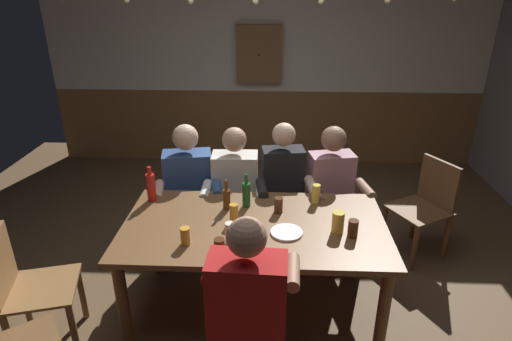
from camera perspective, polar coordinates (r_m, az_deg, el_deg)
The scene contains 25 objects.
ground_plane at distance 3.52m, azimuth -0.12°, elevation -16.87°, with size 6.85×6.85×0.00m, color brown.
back_wall_upper at distance 5.60m, azimuth 1.32°, elevation 17.93°, with size 5.56×0.12×1.46m, color silver.
back_wall_wainscot at distance 5.86m, azimuth 1.20°, elevation 6.00°, with size 5.56×0.12×0.98m, color brown.
dining_table at distance 3.06m, azimuth -0.20°, elevation -8.65°, with size 1.84×1.00×0.74m.
person_0 at distance 3.76m, azimuth -8.99°, elevation -2.00°, with size 0.59×0.59×1.20m.
person_1 at distance 3.70m, azimuth -2.85°, elevation -2.50°, with size 0.54×0.55×1.18m.
person_2 at distance 3.67m, azimuth 3.73°, elevation -2.46°, with size 0.52×0.54×1.23m.
person_3 at distance 3.71m, azimuth 10.20°, elevation -2.55°, with size 0.56×0.57×1.20m.
person_4 at distance 2.45m, azimuth -0.97°, elevation -17.13°, with size 0.56×0.53×1.26m.
chair_empty_near_right at distance 4.09m, azimuth 21.60°, elevation -4.34°, with size 0.60×0.60×0.88m.
chair_empty_near_left at distance 3.25m, azimuth -28.15°, elevation -13.51°, with size 0.54×0.54×0.88m.
plate_0 at distance 2.91m, azimuth 4.09°, elevation -8.21°, with size 0.22×0.22×0.01m, color white.
bottle_0 at distance 3.19m, azimuth -1.30°, elevation -3.16°, with size 0.06×0.06×0.26m.
bottle_1 at distance 3.17m, azimuth -3.93°, elevation -3.72°, with size 0.06×0.06×0.23m.
bottle_2 at distance 3.37m, azimuth -13.80°, elevation -2.08°, with size 0.07×0.07×0.28m.
pint_glass_0 at distance 2.94m, azimuth 10.85°, elevation -6.78°, with size 0.08×0.08×0.15m, color #E5C64C.
pint_glass_1 at distance 2.81m, azimuth -9.39°, elevation -8.60°, with size 0.06×0.06×0.12m, color gold.
pint_glass_2 at distance 2.67m, azimuth -4.89°, elevation -10.19°, with size 0.07×0.07×0.12m, color #4C2D19.
pint_glass_3 at distance 2.76m, azimuth 0.27°, elevation -8.64°, with size 0.06×0.06×0.14m, color #4C2D19.
pint_glass_4 at distance 3.01m, azimuth -2.96°, elevation -5.70°, with size 0.06×0.06×0.14m, color gold.
pint_glass_5 at distance 2.77m, azimuth -3.46°, elevation -8.35°, with size 0.06×0.06×0.15m, color white.
pint_glass_6 at distance 2.92m, azimuth 12.78°, elevation -7.54°, with size 0.07×0.07×0.12m, color #4C2D19.
pint_glass_7 at distance 3.29m, azimuth 8.01°, elevation -3.07°, with size 0.06×0.06×0.15m, color #E5C64C.
pint_glass_8 at distance 3.13m, azimuth 3.00°, elevation -4.62°, with size 0.06×0.06×0.12m, color #4C2D19.
wall_dart_cabinet at distance 5.51m, azimuth 0.40°, elevation 15.25°, with size 0.56×0.15×0.70m.
Camera 1 is at (0.12, -2.65, 2.30)m, focal length 30.06 mm.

